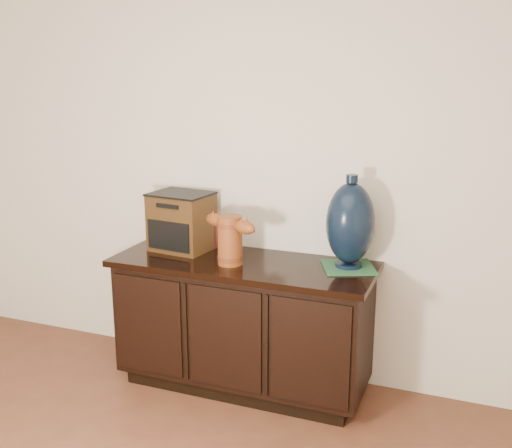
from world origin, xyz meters
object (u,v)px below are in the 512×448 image
at_px(sideboard, 243,323).
at_px(spray_can, 211,232).
at_px(tv_radio, 182,221).
at_px(lamp_base, 350,224).
at_px(terracotta_vessel, 230,237).

xyz_separation_m(sideboard, spray_can, (-0.27, 0.18, 0.46)).
bearing_deg(tv_radio, sideboard, -4.75).
height_order(sideboard, lamp_base, lamp_base).
height_order(tv_radio, spray_can, tv_radio).
xyz_separation_m(terracotta_vessel, lamp_base, (0.62, 0.17, 0.09)).
distance_m(terracotta_vessel, lamp_base, 0.65).
bearing_deg(sideboard, terracotta_vessel, -123.47).
height_order(terracotta_vessel, lamp_base, lamp_base).
distance_m(terracotta_vessel, tv_radio, 0.41).
height_order(tv_radio, lamp_base, lamp_base).
distance_m(terracotta_vessel, spray_can, 0.34).
bearing_deg(tv_radio, spray_can, 38.47).
distance_m(sideboard, spray_can, 0.57).
height_order(terracotta_vessel, spray_can, terracotta_vessel).
bearing_deg(terracotta_vessel, lamp_base, 39.57).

